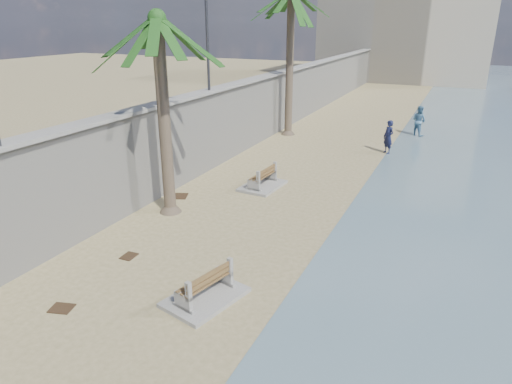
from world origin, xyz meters
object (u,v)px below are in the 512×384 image
(bench_near, at_px, (205,287))
(person_a, at_px, (389,135))
(palm_mid, at_px, (157,21))
(bench_far, at_px, (262,179))
(person_b, at_px, (419,119))

(bench_near, bearing_deg, person_a, 83.34)
(bench_near, xyz_separation_m, palm_mid, (-4.00, 4.28, 6.16))
(bench_near, relative_size, palm_mid, 0.30)
(palm_mid, height_order, person_a, palm_mid)
(bench_near, bearing_deg, palm_mid, 133.03)
(bench_far, bearing_deg, person_a, 62.77)
(palm_mid, bearing_deg, bench_far, 62.46)
(person_b, bearing_deg, bench_near, 113.81)
(palm_mid, height_order, person_b, palm_mid)
(bench_near, distance_m, bench_far, 8.33)
(bench_near, height_order, person_a, person_a)
(person_b, bearing_deg, bench_far, 100.20)
(bench_far, distance_m, person_b, 13.19)
(palm_mid, relative_size, person_b, 3.78)
(bench_near, height_order, person_b, person_b)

